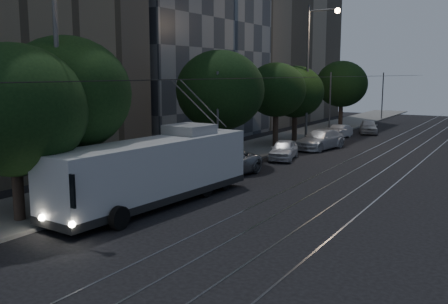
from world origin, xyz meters
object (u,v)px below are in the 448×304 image
car_white_b (320,140)px  streetlamp_far (313,63)px  trolleybus (157,170)px  car_white_c (339,132)px  car_white_d (369,126)px  streetlamp_near (65,70)px  car_white_a (283,150)px  pickup_silver (222,164)px

car_white_b → streetlamp_far: (-1.58, 1.99, 5.99)m
trolleybus → car_white_c: 26.94m
streetlamp_far → car_white_d: bearing=78.6°
car_white_d → streetlamp_near: (-2.69, -35.47, 5.31)m
car_white_c → streetlamp_near: bearing=-87.9°
car_white_a → car_white_b: (0.51, 5.86, 0.08)m
car_white_c → car_white_d: (1.33, 5.13, 0.09)m
pickup_silver → streetlamp_near: 11.57m
pickup_silver → car_white_a: bearing=91.4°
car_white_c → car_white_b: bearing=-78.5°
pickup_silver → car_white_c: size_ratio=1.44×
streetlamp_near → streetlamp_far: streetlamp_far is taller
car_white_b → car_white_c: size_ratio=1.40×
pickup_silver → car_white_b: size_ratio=1.03×
car_white_c → streetlamp_near: size_ratio=0.37×
car_white_a → streetlamp_far: 9.98m
pickup_silver → car_white_c: 20.10m
pickup_silver → car_white_d: (1.60, 25.22, -0.04)m
pickup_silver → car_white_a: size_ratio=1.34×
car_white_a → streetlamp_near: (-1.69, -17.39, 5.33)m
car_white_b → streetlamp_near: (-2.20, -23.26, 5.26)m
trolleybus → pickup_silver: bearing=99.6°
streetlamp_far → car_white_b: bearing=-51.4°
trolleybus → car_white_b: 19.85m
pickup_silver → car_white_a: pickup_silver is taller
car_white_b → streetlamp_far: size_ratio=0.46×
car_white_d → streetlamp_near: bearing=-111.1°
car_white_d → streetlamp_far: size_ratio=0.36×
streetlamp_near → streetlamp_far: size_ratio=0.88×
car_white_d → streetlamp_far: bearing=-118.2°
car_white_d → streetlamp_far: streetlamp_far is taller
car_white_d → car_white_b: bearing=-109.0°
car_white_d → streetlamp_near: size_ratio=0.41×
trolleybus → car_white_a: 14.00m
trolleybus → pickup_silver: size_ratio=2.16×
trolleybus → car_white_c: (-0.41, 26.92, -0.96)m
car_white_d → car_white_a: bearing=-109.9°
car_white_b → streetlamp_near: size_ratio=0.52×
car_white_a → car_white_b: car_white_b is taller
car_white_b → streetlamp_far: 6.51m
car_white_a → car_white_b: bearing=71.2°
car_white_b → car_white_d: car_white_b is taller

